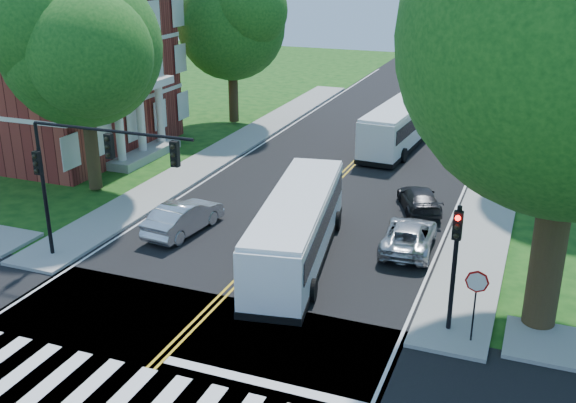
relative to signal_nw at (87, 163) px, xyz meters
The scene contains 21 objects.
ground 9.74m from the signal_nw, 47.67° to the right, with size 140.00×140.00×0.00m, color #0F3F11.
road 13.69m from the signal_nw, 63.16° to the left, with size 14.00×96.00×0.01m, color black.
cross_road 9.73m from the signal_nw, 47.67° to the right, with size 60.00×12.00×0.01m, color black.
center_line 17.20m from the signal_nw, 69.39° to the left, with size 0.36×70.00×0.01m, color gold.
edge_line_w 16.20m from the signal_nw, 93.47° to the left, with size 0.12×70.00×0.01m, color silver.
edge_line_e 20.54m from the signal_nw, 50.90° to the left, with size 0.12×70.00×0.01m, color silver.
crosswalk 10.07m from the signal_nw, 49.80° to the right, with size 12.60×3.00×0.01m, color silver.
stop_bar 11.40m from the signal_nw, 27.30° to the right, with size 6.60×0.40×0.01m, color silver.
sidewalk_nw 19.22m from the signal_nw, 97.50° to the left, with size 2.60×40.00×0.15m, color gray.
sidewalk_ne 23.75m from the signal_nw, 52.69° to the left, with size 2.60×40.00×0.15m, color gray.
tree_west_near 9.96m from the signal_nw, 126.70° to the left, with size 8.00×8.00×11.40m.
tree_west_far 24.27m from the signal_nw, 102.31° to the left, with size 7.60×7.60×10.67m.
brick_building 21.08m from the signal_nw, 139.86° to the left, with size 20.00×13.00×10.80m.
signal_nw is the anchor object (origin of this frame).
signal_ne 14.13m from the signal_nw, ahead, with size 0.30×0.46×4.40m.
stop_sign 15.05m from the signal_nw, ahead, with size 0.76×0.08×2.53m.
bus_lead 8.62m from the signal_nw, 25.09° to the left, with size 4.16×11.08×2.80m.
bus_follow 23.32m from the signal_nw, 70.81° to the left, with size 3.19×11.02×2.81m.
hatchback 5.85m from the signal_nw, 70.27° to the left, with size 1.54×4.42×1.46m, color #BABDC2.
suv 13.52m from the signal_nw, 28.44° to the left, with size 2.07×4.48×1.25m, color #AFB2B6.
dark_sedan 15.89m from the signal_nw, 44.67° to the left, with size 1.66×4.09×1.19m, color black.
Camera 1 is at (10.30, -13.81, 12.14)m, focal length 42.00 mm.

